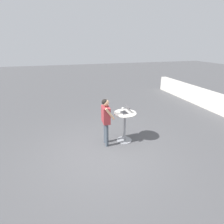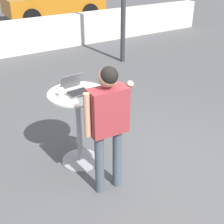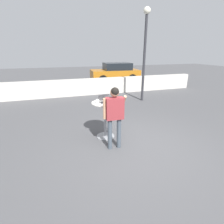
{
  "view_description": "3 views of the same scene",
  "coord_description": "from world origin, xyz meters",
  "views": [
    {
      "loc": [
        4.48,
        -1.13,
        3.21
      ],
      "look_at": [
        -0.46,
        0.35,
        1.17
      ],
      "focal_mm": 28.0,
      "sensor_mm": 36.0,
      "label": 1
    },
    {
      "loc": [
        -2.08,
        -2.43,
        2.69
      ],
      "look_at": [
        -0.34,
        0.34,
        0.94
      ],
      "focal_mm": 50.0,
      "sensor_mm": 36.0,
      "label": 2
    },
    {
      "loc": [
        -1.83,
        -3.65,
        2.41
      ],
      "look_at": [
        -0.5,
        0.37,
        0.92
      ],
      "focal_mm": 28.0,
      "sensor_mm": 36.0,
      "label": 3
    }
  ],
  "objects": [
    {
      "name": "coffee_mug",
      "position": [
        -0.77,
        0.82,
        1.11
      ],
      "size": [
        0.11,
        0.07,
        0.11
      ],
      "color": "white",
      "rests_on": "cafe_table"
    },
    {
      "name": "cafe_table",
      "position": [
        -0.56,
        0.83,
        0.67
      ],
      "size": [
        0.75,
        0.75,
        1.06
      ],
      "color": "gray",
      "rests_on": "ground_plane"
    },
    {
      "name": "ground_plane",
      "position": [
        0.0,
        0.0,
        0.0
      ],
      "size": [
        50.0,
        50.0,
        0.0
      ],
      "primitive_type": "plane",
      "color": "#4C4C4F"
    },
    {
      "name": "standing_person",
      "position": [
        -0.51,
        0.15,
        1.02
      ],
      "size": [
        0.59,
        0.34,
        1.61
      ],
      "color": "#424C56",
      "rests_on": "ground_plane"
    },
    {
      "name": "laptop",
      "position": [
        -0.56,
        0.86,
        1.11
      ],
      "size": [
        0.32,
        0.33,
        0.22
      ],
      "color": "#515156",
      "rests_on": "cafe_table"
    }
  ]
}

